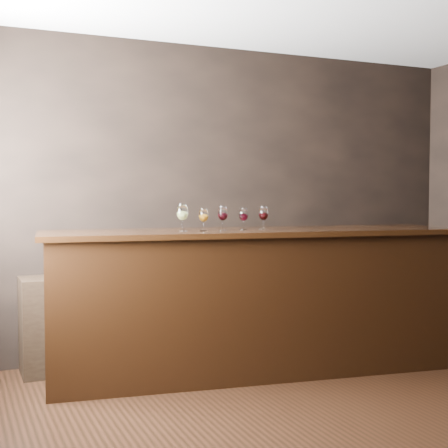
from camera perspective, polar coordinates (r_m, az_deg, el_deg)
name	(u,v)px	position (r m, az deg, el deg)	size (l,w,h in m)	color
ground	(361,432)	(4.11, 12.41, -18.04)	(5.00, 5.00, 0.00)	black
room_shell	(321,135)	(3.82, 8.84, 8.04)	(5.02, 4.52, 2.81)	black
bar_counter	(251,304)	(5.09, 2.49, -7.32)	(3.21, 0.69, 1.12)	black
bar_top	(251,232)	(5.01, 2.50, -0.76)	(3.31, 0.77, 0.04)	black
back_bar_shelf	(152,317)	(5.47, -6.64, -8.43)	(2.17, 0.40, 0.78)	black
glass_white	(182,213)	(4.79, -3.82, 1.02)	(0.09, 0.09, 0.21)	white
glass_amber	(204,216)	(4.84, -1.88, 0.78)	(0.08, 0.08, 0.18)	white
glass_red_a	(223,214)	(4.91, -0.11, 0.91)	(0.08, 0.08, 0.19)	white
glass_red_b	(244,215)	(4.99, 1.80, 0.83)	(0.07, 0.07, 0.18)	white
glass_red_c	(264,214)	(5.04, 3.63, 0.92)	(0.08, 0.08, 0.19)	white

